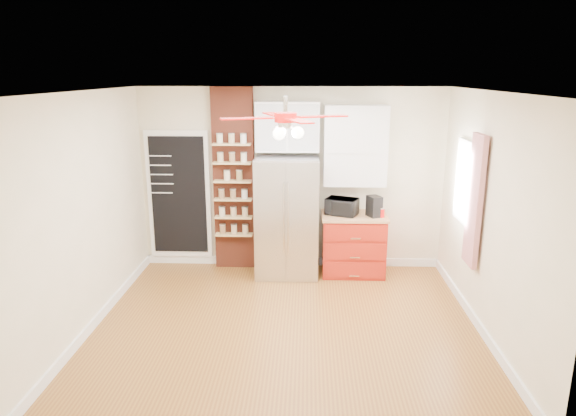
{
  "coord_description": "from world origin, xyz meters",
  "views": [
    {
      "loc": [
        0.24,
        -5.5,
        2.89
      ],
      "look_at": [
        -0.01,
        0.9,
        1.2
      ],
      "focal_mm": 32.0,
      "sensor_mm": 36.0,
      "label": 1
    }
  ],
  "objects_px": {
    "ceiling_fan": "(286,118)",
    "canister_left": "(381,213)",
    "coffee_maker": "(374,206)",
    "fridge": "(287,217)",
    "toaster_oven": "(342,207)",
    "red_cabinet": "(353,244)",
    "pantry_jar_oats": "(227,175)"
  },
  "relations": [
    {
      "from": "coffee_maker",
      "to": "ceiling_fan",
      "type": "bearing_deg",
      "value": -150.08
    },
    {
      "from": "red_cabinet",
      "to": "pantry_jar_oats",
      "type": "xyz_separation_m",
      "value": [
        -1.85,
        0.12,
        0.99
      ]
    },
    {
      "from": "coffee_maker",
      "to": "fridge",
      "type": "bearing_deg",
      "value": 155.12
    },
    {
      "from": "red_cabinet",
      "to": "fridge",
      "type": "bearing_deg",
      "value": -177.05
    },
    {
      "from": "red_cabinet",
      "to": "toaster_oven",
      "type": "relative_size",
      "value": 2.15
    },
    {
      "from": "toaster_oven",
      "to": "canister_left",
      "type": "relative_size",
      "value": 3.48
    },
    {
      "from": "fridge",
      "to": "ceiling_fan",
      "type": "relative_size",
      "value": 1.25
    },
    {
      "from": "coffee_maker",
      "to": "canister_left",
      "type": "height_order",
      "value": "coffee_maker"
    },
    {
      "from": "ceiling_fan",
      "to": "canister_left",
      "type": "xyz_separation_m",
      "value": [
        1.29,
        1.56,
        -1.46
      ]
    },
    {
      "from": "coffee_maker",
      "to": "canister_left",
      "type": "relative_size",
      "value": 2.37
    },
    {
      "from": "red_cabinet",
      "to": "canister_left",
      "type": "distance_m",
      "value": 0.64
    },
    {
      "from": "toaster_oven",
      "to": "coffee_maker",
      "type": "relative_size",
      "value": 1.47
    },
    {
      "from": "ceiling_fan",
      "to": "canister_left",
      "type": "height_order",
      "value": "ceiling_fan"
    },
    {
      "from": "red_cabinet",
      "to": "canister_left",
      "type": "height_order",
      "value": "canister_left"
    },
    {
      "from": "red_cabinet",
      "to": "coffee_maker",
      "type": "distance_m",
      "value": 0.66
    },
    {
      "from": "fridge",
      "to": "toaster_oven",
      "type": "distance_m",
      "value": 0.8
    },
    {
      "from": "toaster_oven",
      "to": "pantry_jar_oats",
      "type": "distance_m",
      "value": 1.73
    },
    {
      "from": "ceiling_fan",
      "to": "coffee_maker",
      "type": "relative_size",
      "value": 4.7
    },
    {
      "from": "red_cabinet",
      "to": "toaster_oven",
      "type": "xyz_separation_m",
      "value": [
        -0.18,
        -0.0,
        0.57
      ]
    },
    {
      "from": "red_cabinet",
      "to": "ceiling_fan",
      "type": "distance_m",
      "value": 2.75
    },
    {
      "from": "toaster_oven",
      "to": "canister_left",
      "type": "distance_m",
      "value": 0.57
    },
    {
      "from": "ceiling_fan",
      "to": "red_cabinet",
      "type": "bearing_deg",
      "value": 61.29
    },
    {
      "from": "fridge",
      "to": "toaster_oven",
      "type": "relative_size",
      "value": 4.0
    },
    {
      "from": "fridge",
      "to": "coffee_maker",
      "type": "height_order",
      "value": "fridge"
    },
    {
      "from": "toaster_oven",
      "to": "coffee_maker",
      "type": "distance_m",
      "value": 0.46
    },
    {
      "from": "canister_left",
      "to": "coffee_maker",
      "type": "bearing_deg",
      "value": 160.13
    },
    {
      "from": "red_cabinet",
      "to": "ceiling_fan",
      "type": "xyz_separation_m",
      "value": [
        -0.92,
        -1.68,
        1.97
      ]
    },
    {
      "from": "toaster_oven",
      "to": "red_cabinet",
      "type": "bearing_deg",
      "value": 23.95
    },
    {
      "from": "fridge",
      "to": "canister_left",
      "type": "xyz_separation_m",
      "value": [
        1.34,
        -0.07,
        0.09
      ]
    },
    {
      "from": "red_cabinet",
      "to": "coffee_maker",
      "type": "height_order",
      "value": "coffee_maker"
    },
    {
      "from": "fridge",
      "to": "canister_left",
      "type": "distance_m",
      "value": 1.34
    },
    {
      "from": "ceiling_fan",
      "to": "canister_left",
      "type": "distance_m",
      "value": 2.5
    }
  ]
}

